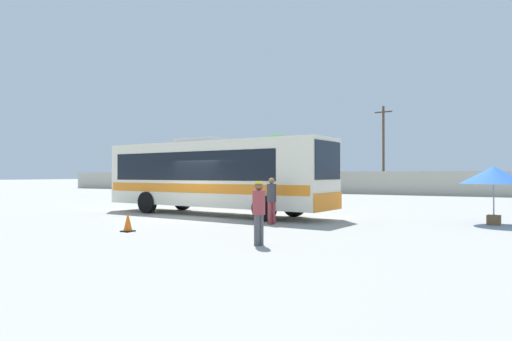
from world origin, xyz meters
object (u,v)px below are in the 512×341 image
object	(u,v)px
vendor_umbrella_near_gate_blue	(494,176)
traffic_cone_on_apron	(128,222)
attendant_by_bus_door	(272,198)
parked_car_second_red	(287,186)
roadside_tree_left	(202,156)
coach_bus_cream_orange	(212,173)
roadside_tree_midleft	(277,152)
passenger_waiting_on_apron	(259,209)
parked_car_leftmost_red	(238,185)
utility_pole_near	(383,148)

from	to	relation	value
vendor_umbrella_near_gate_blue	traffic_cone_on_apron	size ratio (longest dim) A/B	3.69
attendant_by_bus_door	parked_car_second_red	bearing A→B (deg)	113.71
roadside_tree_left	traffic_cone_on_apron	distance (m)	40.81
coach_bus_cream_orange	roadside_tree_midleft	world-z (taller)	roadside_tree_midleft
passenger_waiting_on_apron	roadside_tree_left	bearing A→B (deg)	127.73
attendant_by_bus_door	roadside_tree_left	bearing A→B (deg)	129.59
coach_bus_cream_orange	parked_car_leftmost_red	world-z (taller)	coach_bus_cream_orange
attendant_by_bus_door	roadside_tree_left	distance (m)	39.23
attendant_by_bus_door	utility_pole_near	distance (m)	30.95
passenger_waiting_on_apron	roadside_tree_midleft	distance (m)	43.51
roadside_tree_left	coach_bus_cream_orange	bearing A→B (deg)	-53.43
vendor_umbrella_near_gate_blue	roadside_tree_midleft	distance (m)	39.03
parked_car_leftmost_red	roadside_tree_left	size ratio (longest dim) A/B	0.67
attendant_by_bus_door	utility_pole_near	xyz separation A→B (m)	(-2.86, 30.60, 3.59)
attendant_by_bus_door	vendor_umbrella_near_gate_blue	xyz separation A→B (m)	(7.31, 3.87, 0.83)
coach_bus_cream_orange	passenger_waiting_on_apron	distance (m)	9.47
passenger_waiting_on_apron	roadside_tree_left	xyz separation A→B (m)	(-26.87, 34.74, 3.22)
parked_car_second_red	traffic_cone_on_apron	bearing A→B (deg)	-75.17
passenger_waiting_on_apron	vendor_umbrella_near_gate_blue	bearing A→B (deg)	57.74
attendant_by_bus_door	traffic_cone_on_apron	distance (m)	5.28
vendor_umbrella_near_gate_blue	traffic_cone_on_apron	bearing A→B (deg)	-142.43
parked_car_second_red	traffic_cone_on_apron	world-z (taller)	parked_car_second_red
passenger_waiting_on_apron	utility_pole_near	xyz separation A→B (m)	(-4.82, 35.21, 3.61)
roadside_tree_left	roadside_tree_midleft	xyz separation A→B (m)	(8.24, 4.41, 0.45)
roadside_tree_left	utility_pole_near	bearing A→B (deg)	1.23
parked_car_leftmost_red	parked_car_second_red	xyz separation A→B (m)	(5.41, 0.13, -0.02)
passenger_waiting_on_apron	parked_car_second_red	distance (m)	31.68
attendant_by_bus_door	parked_car_leftmost_red	world-z (taller)	attendant_by_bus_door
coach_bus_cream_orange	parked_car_leftmost_red	xyz separation A→B (m)	(-11.79, 21.90, -1.12)
parked_car_second_red	roadside_tree_left	xyz separation A→B (m)	(-14.19, 5.71, 3.40)
passenger_waiting_on_apron	roadside_tree_midleft	bearing A→B (deg)	115.45
vendor_umbrella_near_gate_blue	roadside_tree_left	distance (m)	41.64
utility_pole_near	traffic_cone_on_apron	size ratio (longest dim) A/B	13.73
traffic_cone_on_apron	parked_car_second_red	bearing A→B (deg)	104.83
attendant_by_bus_door	passenger_waiting_on_apron	size ratio (longest dim) A/B	1.03
utility_pole_near	roadside_tree_midleft	bearing A→B (deg)	164.11
roadside_tree_midleft	traffic_cone_on_apron	size ratio (longest dim) A/B	10.68
vendor_umbrella_near_gate_blue	parked_car_leftmost_red	size ratio (longest dim) A/B	0.53
passenger_waiting_on_apron	roadside_tree_midleft	world-z (taller)	roadside_tree_midleft
coach_bus_cream_orange	parked_car_leftmost_red	size ratio (longest dim) A/B	2.67
coach_bus_cream_orange	roadside_tree_midleft	xyz separation A→B (m)	(-12.33, 32.14, 2.72)
attendant_by_bus_door	passenger_waiting_on_apron	bearing A→B (deg)	-67.00
coach_bus_cream_orange	parked_car_second_red	size ratio (longest dim) A/B	2.57
parked_car_leftmost_red	roadside_tree_left	xyz separation A→B (m)	(-8.78, 5.84, 3.38)
coach_bus_cream_orange	vendor_umbrella_near_gate_blue	bearing A→B (deg)	7.22
parked_car_second_red	utility_pole_near	bearing A→B (deg)	38.17
parked_car_second_red	roadside_tree_left	world-z (taller)	roadside_tree_left
parked_car_second_red	vendor_umbrella_near_gate_blue	bearing A→B (deg)	-48.74
parked_car_leftmost_red	utility_pole_near	distance (m)	15.17
coach_bus_cream_orange	parked_car_second_red	distance (m)	22.96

